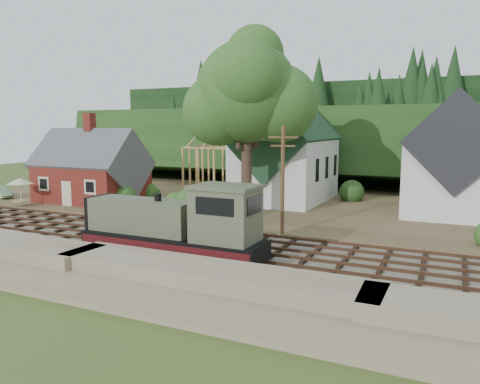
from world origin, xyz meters
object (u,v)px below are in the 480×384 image
at_px(car_blue, 194,204).
at_px(patio_set, 20,182).
at_px(locomotive, 178,228).
at_px(car_green, 3,192).

xyz_separation_m(car_blue, patio_set, (-16.30, -5.15, 1.75)).
relative_size(locomotive, car_blue, 3.36).
relative_size(locomotive, car_green, 3.21).
height_order(car_blue, car_green, car_green).
height_order(locomotive, car_green, locomotive).
bearing_deg(patio_set, car_green, 155.15).
bearing_deg(locomotive, car_green, 158.97).
distance_m(car_blue, patio_set, 17.18).
xyz_separation_m(locomotive, car_blue, (-7.11, 13.65, -1.16)).
xyz_separation_m(car_blue, car_green, (-22.68, -2.19, 0.01)).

